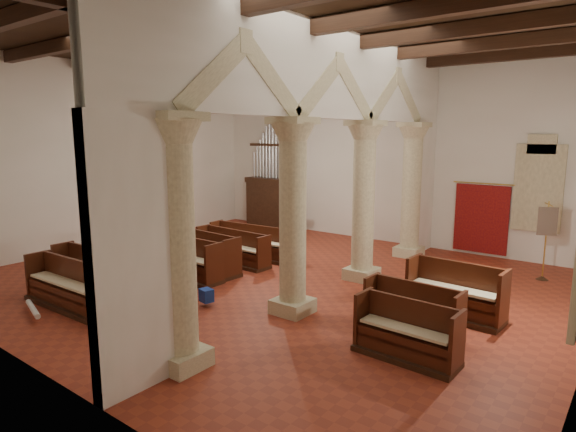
# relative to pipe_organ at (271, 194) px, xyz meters

# --- Properties ---
(floor) EXTENTS (14.00, 14.00, 0.00)m
(floor) POSITION_rel_pipe_organ_xyz_m (4.50, -5.50, -1.37)
(floor) COLOR maroon
(floor) RESTS_ON ground
(ceiling) EXTENTS (14.00, 14.00, 0.00)m
(ceiling) POSITION_rel_pipe_organ_xyz_m (4.50, -5.50, 4.63)
(ceiling) COLOR #2F200F
(ceiling) RESTS_ON wall_back
(wall_back) EXTENTS (14.00, 0.02, 6.00)m
(wall_back) POSITION_rel_pipe_organ_xyz_m (4.50, 0.50, 1.63)
(wall_back) COLOR white
(wall_back) RESTS_ON floor
(wall_front) EXTENTS (14.00, 0.02, 6.00)m
(wall_front) POSITION_rel_pipe_organ_xyz_m (4.50, -11.50, 1.63)
(wall_front) COLOR white
(wall_front) RESTS_ON floor
(wall_left) EXTENTS (0.02, 12.00, 6.00)m
(wall_left) POSITION_rel_pipe_organ_xyz_m (-2.50, -5.50, 1.63)
(wall_left) COLOR white
(wall_left) RESTS_ON floor
(ceiling_beams) EXTENTS (13.80, 11.80, 0.30)m
(ceiling_beams) POSITION_rel_pipe_organ_xyz_m (4.50, -5.50, 4.45)
(ceiling_beams) COLOR #361E11
(ceiling_beams) RESTS_ON wall_back
(arcade) EXTENTS (0.90, 11.90, 6.00)m
(arcade) POSITION_rel_pipe_organ_xyz_m (6.30, -5.50, 2.19)
(arcade) COLOR beige
(arcade) RESTS_ON floor
(window_back) EXTENTS (1.00, 0.03, 2.20)m
(window_back) POSITION_rel_pipe_organ_xyz_m (9.50, 0.48, 0.83)
(window_back) COLOR #398169
(window_back) RESTS_ON wall_back
(pipe_organ) EXTENTS (2.10, 0.85, 4.40)m
(pipe_organ) POSITION_rel_pipe_organ_xyz_m (0.00, 0.00, 0.00)
(pipe_organ) COLOR #361E11
(pipe_organ) RESTS_ON floor
(lectern) EXTENTS (0.61, 0.63, 1.41)m
(lectern) POSITION_rel_pipe_organ_xyz_m (1.72, -0.97, -0.79)
(lectern) COLOR #362511
(lectern) RESTS_ON floor
(dossal_curtain) EXTENTS (1.80, 0.07, 2.17)m
(dossal_curtain) POSITION_rel_pipe_organ_xyz_m (8.00, 0.42, -0.21)
(dossal_curtain) COLOR maroon
(dossal_curtain) RESTS_ON floor
(processional_banner) EXTENTS (0.44, 0.56, 2.06)m
(processional_banner) POSITION_rel_pipe_organ_xyz_m (10.06, -1.20, -0.62)
(processional_banner) COLOR #361E11
(processional_banner) RESTS_ON floor
(hymnal_box_a) EXTENTS (0.32, 0.26, 0.31)m
(hymnal_box_a) POSITION_rel_pipe_organ_xyz_m (4.36, -9.46, -1.12)
(hymnal_box_a) COLOR navy
(hymnal_box_a) RESTS_ON floor
(hymnal_box_b) EXTENTS (0.33, 0.29, 0.29)m
(hymnal_box_b) POSITION_rel_pipe_organ_xyz_m (4.55, -7.82, -1.13)
(hymnal_box_b) COLOR #16369A
(hymnal_box_b) RESTS_ON floor
(hymnal_box_c) EXTENTS (0.39, 0.35, 0.33)m
(hymnal_box_c) POSITION_rel_pipe_organ_xyz_m (3.00, -6.68, -1.11)
(hymnal_box_c) COLOR #163999
(hymnal_box_c) RESTS_ON floor
(tube_heater_a) EXTENTS (1.08, 0.40, 0.11)m
(tube_heater_a) POSITION_rel_pipe_organ_xyz_m (2.14, -10.43, -1.21)
(tube_heater_a) COLOR white
(tube_heater_a) RESTS_ON floor
(tube_heater_b) EXTENTS (1.09, 0.57, 0.11)m
(tube_heater_b) POSITION_rel_pipe_organ_xyz_m (2.79, -8.90, -1.21)
(tube_heater_b) COLOR white
(tube_heater_b) RESTS_ON floor
(nave_pew_0) EXTENTS (3.20, 0.78, 1.05)m
(nave_pew_0) POSITION_rel_pipe_organ_xyz_m (2.53, -9.69, -1.03)
(nave_pew_0) COLOR #361E11
(nave_pew_0) RESTS_ON floor
(nave_pew_1) EXTENTS (3.18, 0.83, 1.04)m
(nave_pew_1) POSITION_rel_pipe_organ_xyz_m (1.99, -8.79, -1.03)
(nave_pew_1) COLOR #361E11
(nave_pew_1) RESTS_ON floor
(nave_pew_2) EXTENTS (3.16, 0.74, 1.10)m
(nave_pew_2) POSITION_rel_pipe_organ_xyz_m (2.26, -8.00, -1.01)
(nave_pew_2) COLOR #361E11
(nave_pew_2) RESTS_ON floor
(nave_pew_3) EXTENTS (3.21, 0.74, 1.08)m
(nave_pew_3) POSITION_rel_pipe_organ_xyz_m (2.13, -6.75, -1.02)
(nave_pew_3) COLOR #361E11
(nave_pew_3) RESTS_ON floor
(nave_pew_4) EXTENTS (2.85, 0.88, 1.09)m
(nave_pew_4) POSITION_rel_pipe_organ_xyz_m (2.28, -5.99, -1.01)
(nave_pew_4) COLOR #361E11
(nave_pew_4) RESTS_ON floor
(nave_pew_5) EXTENTS (2.58, 0.75, 0.97)m
(nave_pew_5) POSITION_rel_pipe_organ_xyz_m (2.53, -4.91, -1.05)
(nave_pew_5) COLOR #361E11
(nave_pew_5) RESTS_ON floor
(nave_pew_6) EXTENTS (2.95, 0.85, 0.98)m
(nave_pew_6) POSITION_rel_pipe_organ_xyz_m (2.51, -4.05, -1.05)
(nave_pew_6) COLOR #361E11
(nave_pew_6) RESTS_ON floor
(aisle_pew_0) EXTENTS (1.78, 0.74, 1.00)m
(aisle_pew_0) POSITION_rel_pipe_organ_xyz_m (9.08, -7.52, -1.03)
(aisle_pew_0) COLOR #361E11
(aisle_pew_0) RESTS_ON floor
(aisle_pew_1) EXTENTS (1.85, 0.73, 0.99)m
(aisle_pew_1) POSITION_rel_pipe_organ_xyz_m (8.76, -6.53, -1.04)
(aisle_pew_1) COLOR #361E11
(aisle_pew_1) RESTS_ON floor
(aisle_pew_2) EXTENTS (1.98, 0.86, 1.15)m
(aisle_pew_2) POSITION_rel_pipe_organ_xyz_m (9.10, -5.18, -0.98)
(aisle_pew_2) COLOR #361E11
(aisle_pew_2) RESTS_ON floor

